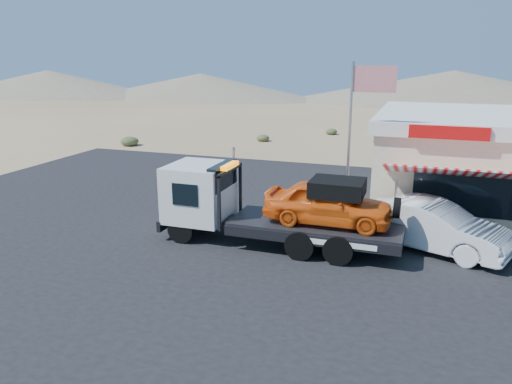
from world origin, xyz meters
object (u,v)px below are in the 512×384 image
tow_truck (273,204)px  jerky_store (507,162)px  white_sedan (432,226)px  flagpole (357,127)px

tow_truck → jerky_store: jerky_store is taller
white_sedan → jerky_store: bearing=-4.4°
flagpole → jerky_store: bearing=38.8°
tow_truck → white_sedan: tow_truck is taller
white_sedan → jerky_store: (2.77, 5.83, 1.17)m
white_sedan → flagpole: bearing=85.2°
tow_truck → flagpole: size_ratio=1.33×
tow_truck → jerky_store: (7.84, 7.05, 0.55)m
tow_truck → jerky_store: size_ratio=0.77×
flagpole → white_sedan: bearing=-25.9°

